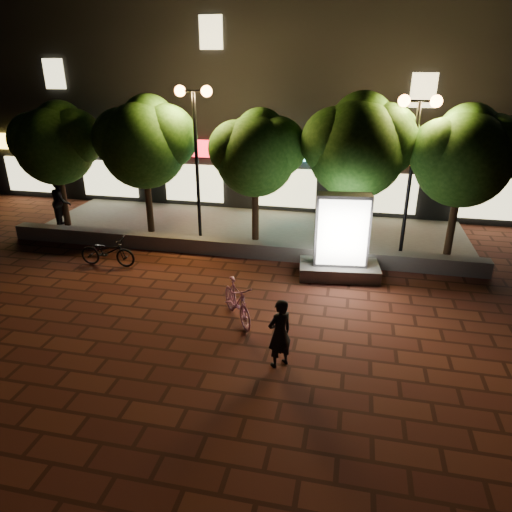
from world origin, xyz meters
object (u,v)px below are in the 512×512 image
(tree_far_left, at_px, (56,141))
(tree_right, at_px, (359,143))
(scooter_parked, at_px, (107,252))
(tree_left, at_px, (145,140))
(street_lamp_left, at_px, (195,125))
(rider, at_px, (280,333))
(tree_mid, at_px, (257,151))
(street_lamp_right, at_px, (416,135))
(ad_kiosk, at_px, (341,244))
(tree_far_right, at_px, (466,153))
(scooter_pink, at_px, (237,301))
(pedestrian, at_px, (62,202))

(tree_far_left, xyz_separation_m, tree_right, (10.80, 0.00, 0.27))
(tree_far_left, xyz_separation_m, scooter_parked, (3.38, -3.14, -2.83))
(tree_left, xyz_separation_m, street_lamp_left, (1.95, -0.26, 0.58))
(street_lamp_left, relative_size, rider, 3.35)
(tree_mid, bearing_deg, street_lamp_left, -172.69)
(street_lamp_right, xyz_separation_m, ad_kiosk, (-1.93, -2.13, -2.87))
(tree_far_right, relative_size, scooter_parked, 2.68)
(tree_far_left, relative_size, scooter_pink, 2.67)
(tree_far_right, bearing_deg, tree_mid, -180.00)
(tree_far_right, bearing_deg, rider, -122.30)
(rider, height_order, scooter_parked, rider)
(tree_left, height_order, rider, tree_left)
(street_lamp_left, relative_size, scooter_pink, 2.99)
(street_lamp_left, distance_m, street_lamp_right, 7.00)
(tree_left, relative_size, tree_far_right, 1.03)
(tree_far_left, bearing_deg, street_lamp_left, -2.76)
(street_lamp_left, distance_m, scooter_parked, 5.02)
(street_lamp_right, bearing_deg, rider, -113.26)
(tree_right, xyz_separation_m, ad_kiosk, (-0.29, -2.39, -2.55))
(rider, distance_m, scooter_parked, 7.31)
(tree_far_left, distance_m, tree_mid, 7.50)
(street_lamp_right, bearing_deg, scooter_pink, -129.04)
(scooter_pink, distance_m, pedestrian, 9.96)
(tree_left, bearing_deg, tree_far_right, -0.00)
(tree_far_right, height_order, pedestrian, tree_far_right)
(tree_mid, xyz_separation_m, ad_kiosk, (3.02, -2.39, -2.20))
(tree_mid, xyz_separation_m, scooter_parked, (-4.12, -3.14, -2.75))
(scooter_pink, bearing_deg, street_lamp_left, 82.50)
(tree_right, bearing_deg, rider, -100.39)
(street_lamp_left, height_order, scooter_parked, street_lamp_left)
(ad_kiosk, bearing_deg, tree_far_left, 167.17)
(tree_mid, bearing_deg, tree_left, 180.00)
(tree_mid, relative_size, street_lamp_right, 0.90)
(ad_kiosk, xyz_separation_m, rider, (-1.02, -4.73, -0.25))
(tree_left, height_order, ad_kiosk, tree_left)
(tree_left, height_order, pedestrian, tree_left)
(scooter_parked, bearing_deg, tree_left, -5.08)
(ad_kiosk, relative_size, rider, 1.64)
(tree_far_right, distance_m, rider, 8.82)
(scooter_pink, relative_size, scooter_parked, 0.98)
(tree_mid, height_order, street_lamp_right, street_lamp_right)
(tree_right, xyz_separation_m, tree_far_right, (3.20, -0.00, -0.20))
(tree_far_left, height_order, rider, tree_far_left)
(scooter_parked, height_order, pedestrian, pedestrian)
(scooter_pink, bearing_deg, rider, -85.39)
(tree_right, relative_size, street_lamp_left, 0.98)
(tree_left, xyz_separation_m, pedestrian, (-3.65, -0.09, -2.43))
(tree_far_right, xyz_separation_m, scooter_pink, (-5.82, -5.53, -2.85))
(tree_left, xyz_separation_m, scooter_parked, (-0.12, -3.14, -2.98))
(tree_mid, xyz_separation_m, tree_far_right, (6.50, 0.00, 0.15))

